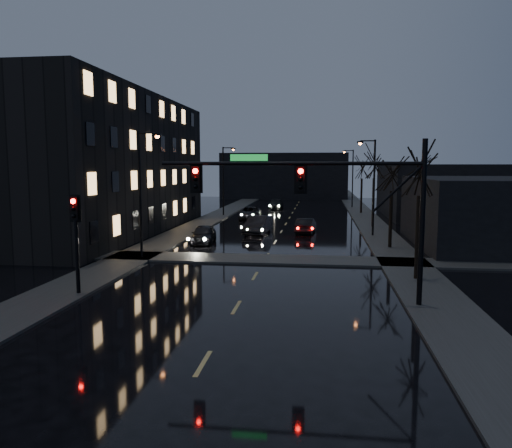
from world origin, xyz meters
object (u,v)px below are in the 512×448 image
(oncoming_car_c, at_px, (250,213))
(oncoming_car_d, at_px, (276,204))
(oncoming_car_a, at_px, (203,234))
(oncoming_car_b, at_px, (258,225))
(lead_car, at_px, (306,226))

(oncoming_car_c, height_order, oncoming_car_d, oncoming_car_c)
(oncoming_car_a, height_order, oncoming_car_b, oncoming_car_b)
(oncoming_car_a, relative_size, oncoming_car_c, 0.83)
(oncoming_car_b, bearing_deg, oncoming_car_a, -115.23)
(oncoming_car_b, distance_m, oncoming_car_d, 24.40)
(oncoming_car_b, xyz_separation_m, oncoming_car_d, (-0.63, 24.39, -0.13))
(oncoming_car_c, distance_m, oncoming_car_d, 12.69)
(oncoming_car_a, bearing_deg, oncoming_car_b, 53.77)
(oncoming_car_d, height_order, lead_car, lead_car)
(oncoming_car_c, distance_m, lead_car, 12.55)
(oncoming_car_d, bearing_deg, oncoming_car_b, -89.15)
(oncoming_car_c, relative_size, lead_car, 1.22)
(oncoming_car_d, xyz_separation_m, lead_car, (4.71, -23.33, 0.01))
(oncoming_car_c, height_order, lead_car, oncoming_car_c)
(oncoming_car_a, xyz_separation_m, oncoming_car_c, (1.10, 17.52, -0.02))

